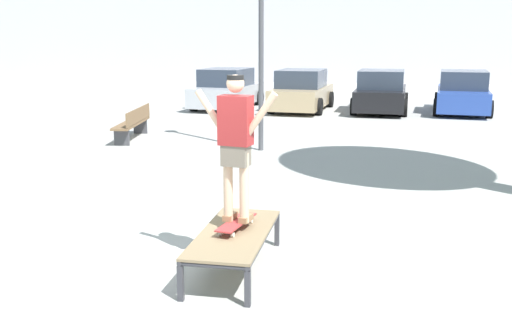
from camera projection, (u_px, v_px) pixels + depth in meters
ground_plane at (207, 260)px, 7.28m from camera, size 120.00×120.00×0.00m
skate_box at (234, 236)px, 6.88m from camera, size 0.81×1.92×0.46m
skateboard at (236, 223)px, 6.96m from camera, size 0.36×0.82×0.09m
skater at (236, 138)px, 6.76m from camera, size 0.99×0.34×1.69m
car_silver at (227, 90)px, 22.79m from camera, size 2.35×4.40×1.50m
car_tan at (302, 92)px, 22.05m from camera, size 2.24×4.35×1.50m
car_black at (381, 93)px, 21.67m from camera, size 2.18×4.32×1.50m
car_blue at (463, 93)px, 21.35m from camera, size 2.33×4.39×1.50m
park_bench at (133, 122)px, 15.81m from camera, size 0.71×2.43×0.83m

